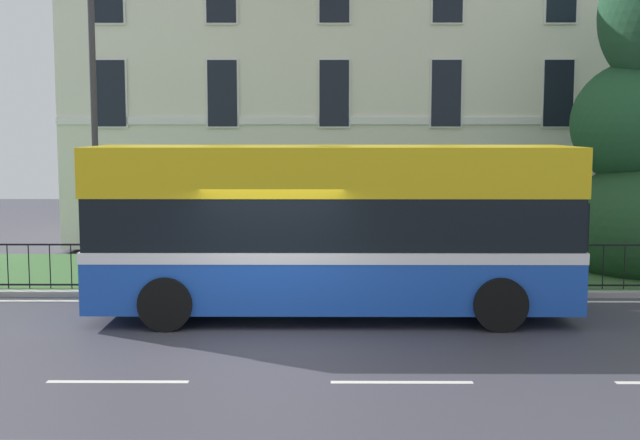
% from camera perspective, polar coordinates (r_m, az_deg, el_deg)
% --- Properties ---
extents(ground_plane, '(60.00, 56.00, 0.18)m').
position_cam_1_polar(ground_plane, '(14.60, -3.30, -7.83)').
color(ground_plane, '#3F3E47').
extents(georgian_townhouse, '(15.76, 8.65, 10.90)m').
position_cam_1_polar(georgian_townhouse, '(27.55, 0.89, 10.61)').
color(georgian_townhouse, silver).
rests_on(georgian_townhouse, ground_plane).
extents(iron_verge_railing, '(16.86, 0.04, 0.97)m').
position_cam_1_polar(iron_verge_railing, '(17.81, 1.14, -3.14)').
color(iron_verge_railing, black).
rests_on(iron_verge_railing, ground_plane).
extents(single_decker_bus, '(8.95, 2.68, 3.22)m').
position_cam_1_polar(single_decker_bus, '(15.64, 0.88, -0.51)').
color(single_decker_bus, blue).
rests_on(single_decker_bus, ground_plane).
extents(street_lamp_post, '(0.36, 0.24, 6.93)m').
position_cam_1_polar(street_lamp_post, '(18.84, -15.23, 7.71)').
color(street_lamp_post, '#333338').
rests_on(street_lamp_post, ground_plane).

